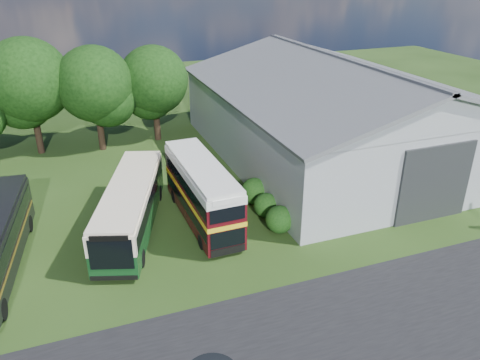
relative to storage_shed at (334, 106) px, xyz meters
name	(u,v)px	position (x,y,z in m)	size (l,w,h in m)	color
ground	(223,316)	(-15.00, -15.98, -4.17)	(120.00, 120.00, 0.00)	#1D3310
asphalt_road	(313,345)	(-12.00, -18.98, -4.17)	(60.00, 8.00, 0.02)	black
storage_shed	(334,106)	(0.00, 0.00, 0.00)	(18.80, 24.80, 8.15)	gray
tree_mid	(28,80)	(-23.00, 8.82, 2.02)	(6.80, 6.80, 9.60)	black
tree_right_a	(95,84)	(-18.00, 7.82, 1.52)	(6.26, 6.26, 8.83)	black
tree_right_b	(154,80)	(-13.00, 8.62, 1.27)	(5.98, 5.98, 8.45)	black
shrub_front	(279,230)	(-9.40, -9.98, -4.17)	(1.70, 1.70, 1.70)	#194714
shrub_mid	(266,215)	(-9.40, -7.98, -4.17)	(1.60, 1.60, 1.60)	#194714
shrub_back	(254,202)	(-9.40, -5.98, -4.17)	(1.80, 1.80, 1.80)	#194714
bus_green_single	(131,206)	(-17.65, -6.76, -2.57)	(5.85, 11.14, 3.01)	black
bus_maroon_double	(202,193)	(-13.37, -7.19, -2.23)	(2.51, 9.09, 3.89)	black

